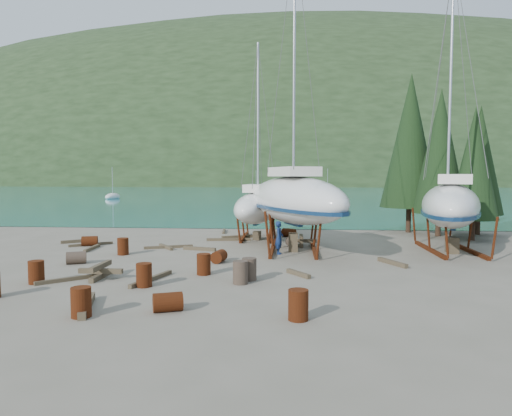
# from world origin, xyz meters

# --- Properties ---
(ground) EXTENTS (600.00, 600.00, 0.00)m
(ground) POSITION_xyz_m (0.00, 0.00, 0.00)
(ground) COLOR #665F50
(ground) RESTS_ON ground
(bay_water) EXTENTS (700.00, 700.00, 0.00)m
(bay_water) POSITION_xyz_m (0.00, 315.00, 0.01)
(bay_water) COLOR #1A6D83
(bay_water) RESTS_ON ground
(far_hill) EXTENTS (800.00, 360.00, 110.00)m
(far_hill) POSITION_xyz_m (0.00, 320.00, 0.00)
(far_hill) COLOR black
(far_hill) RESTS_ON ground
(far_house_left) EXTENTS (6.60, 5.60, 5.60)m
(far_house_left) POSITION_xyz_m (-60.00, 190.00, 2.92)
(far_house_left) COLOR beige
(far_house_left) RESTS_ON ground
(far_house_center) EXTENTS (6.60, 5.60, 5.60)m
(far_house_center) POSITION_xyz_m (-20.00, 190.00, 2.92)
(far_house_center) COLOR beige
(far_house_center) RESTS_ON ground
(far_house_right) EXTENTS (6.60, 5.60, 5.60)m
(far_house_right) POSITION_xyz_m (30.00, 190.00, 2.92)
(far_house_right) COLOR beige
(far_house_right) RESTS_ON ground
(cypress_near_right) EXTENTS (3.60, 3.60, 10.00)m
(cypress_near_right) POSITION_xyz_m (12.50, 12.00, 5.79)
(cypress_near_right) COLOR black
(cypress_near_right) RESTS_ON ground
(cypress_mid_right) EXTENTS (3.06, 3.06, 8.50)m
(cypress_mid_right) POSITION_xyz_m (14.00, 10.00, 4.92)
(cypress_mid_right) COLOR black
(cypress_mid_right) RESTS_ON ground
(cypress_back_left) EXTENTS (4.14, 4.14, 11.50)m
(cypress_back_left) POSITION_xyz_m (11.00, 14.00, 6.66)
(cypress_back_left) COLOR black
(cypress_back_left) RESTS_ON ground
(cypress_far_right) EXTENTS (3.24, 3.24, 9.00)m
(cypress_far_right) POSITION_xyz_m (15.50, 13.00, 5.21)
(cypress_far_right) COLOR black
(cypress_far_right) RESTS_ON ground
(moored_boat_left) EXTENTS (2.00, 5.00, 6.05)m
(moored_boat_left) POSITION_xyz_m (-30.00, 60.00, 0.39)
(moored_boat_left) COLOR silver
(moored_boat_left) RESTS_ON ground
(moored_boat_mid) EXTENTS (2.00, 5.00, 6.05)m
(moored_boat_mid) POSITION_xyz_m (10.00, 80.00, 0.39)
(moored_boat_mid) COLOR silver
(moored_boat_mid) RESTS_ON ground
(moored_boat_far) EXTENTS (2.00, 5.00, 6.05)m
(moored_boat_far) POSITION_xyz_m (-8.00, 110.00, 0.39)
(moored_boat_far) COLOR silver
(moored_boat_far) RESTS_ON ground
(large_sailboat_near) EXTENTS (7.30, 11.56, 17.60)m
(large_sailboat_near) POSITION_xyz_m (2.59, 5.32, 2.83)
(large_sailboat_near) COLOR silver
(large_sailboat_near) RESTS_ON ground
(large_sailboat_far) EXTENTS (5.64, 10.35, 15.73)m
(large_sailboat_far) POSITION_xyz_m (11.05, 5.38, 2.57)
(large_sailboat_far) COLOR silver
(large_sailboat_far) RESTS_ON ground
(small_sailboat_shore) EXTENTS (3.47, 8.22, 12.75)m
(small_sailboat_shore) POSITION_xyz_m (0.25, 9.63, 2.10)
(small_sailboat_shore) COLOR silver
(small_sailboat_shore) RESTS_ON ground
(worker) EXTENTS (0.48, 0.68, 1.74)m
(worker) POSITION_xyz_m (1.85, 3.82, 0.87)
(worker) COLOR #11234D
(worker) RESTS_ON ground
(drum_0) EXTENTS (0.58, 0.58, 0.88)m
(drum_0) POSITION_xyz_m (-7.21, -3.54, 0.44)
(drum_0) COLOR #632D11
(drum_0) RESTS_ON ground
(drum_2) EXTENTS (1.01, 0.81, 0.58)m
(drum_2) POSITION_xyz_m (-9.37, 5.75, 0.29)
(drum_2) COLOR #632D11
(drum_2) RESTS_ON ground
(drum_3) EXTENTS (0.58, 0.58, 0.88)m
(drum_3) POSITION_xyz_m (-3.57, -7.41, 0.44)
(drum_3) COLOR #632D11
(drum_3) RESTS_ON ground
(drum_4) EXTENTS (1.05, 0.91, 0.58)m
(drum_4) POSITION_xyz_m (2.30, 10.66, 0.29)
(drum_4) COLOR #632D11
(drum_4) RESTS_ON ground
(drum_5) EXTENTS (0.58, 0.58, 0.88)m
(drum_5) POSITION_xyz_m (0.58, -2.96, 0.44)
(drum_5) COLOR #2D2823
(drum_5) RESTS_ON ground
(drum_6) EXTENTS (0.72, 0.97, 0.58)m
(drum_6) POSITION_xyz_m (-0.93, 1.25, 0.29)
(drum_6) COLOR #632D11
(drum_6) RESTS_ON ground
(drum_7) EXTENTS (0.58, 0.58, 0.88)m
(drum_7) POSITION_xyz_m (2.74, -7.19, 0.44)
(drum_7) COLOR #632D11
(drum_7) RESTS_ON ground
(drum_8) EXTENTS (0.58, 0.58, 0.88)m
(drum_8) POSITION_xyz_m (-6.28, 2.95, 0.44)
(drum_8) COLOR #632D11
(drum_8) RESTS_ON ground
(drum_10) EXTENTS (0.58, 0.58, 0.88)m
(drum_10) POSITION_xyz_m (-2.93, -3.70, 0.44)
(drum_10) COLOR #632D11
(drum_10) RESTS_ON ground
(drum_11) EXTENTS (0.69, 0.95, 0.58)m
(drum_11) POSITION_xyz_m (2.47, 6.25, 0.29)
(drum_11) COLOR #2D2823
(drum_11) RESTS_ON ground
(drum_12) EXTENTS (1.03, 0.86, 0.58)m
(drum_12) POSITION_xyz_m (-1.20, -6.68, 0.29)
(drum_12) COLOR #632D11
(drum_12) RESTS_ON ground
(drum_14) EXTENTS (0.58, 0.58, 0.88)m
(drum_14) POSITION_xyz_m (-1.13, -1.47, 0.44)
(drum_14) COLOR #632D11
(drum_14) RESTS_ON ground
(drum_15) EXTENTS (1.04, 0.88, 0.58)m
(drum_15) POSITION_xyz_m (-7.54, 0.37, 0.29)
(drum_15) COLOR #2D2823
(drum_15) RESTS_ON ground
(drum_17) EXTENTS (0.58, 0.58, 0.88)m
(drum_17) POSITION_xyz_m (0.86, -2.32, 0.44)
(drum_17) COLOR #2D2823
(drum_17) RESTS_ON ground
(timber_1) EXTENTS (1.04, 1.90, 0.19)m
(timber_1) POSITION_xyz_m (7.19, 1.40, 0.10)
(timber_1) COLOR brown
(timber_1) RESTS_ON ground
(timber_2) EXTENTS (1.71, 1.36, 0.19)m
(timber_2) POSITION_xyz_m (-10.70, 7.00, 0.09)
(timber_2) COLOR brown
(timber_2) RESTS_ON ground
(timber_3) EXTENTS (2.08, 1.96, 0.15)m
(timber_3) POSITION_xyz_m (-6.10, -2.98, 0.07)
(timber_3) COLOR brown
(timber_3) RESTS_ON ground
(timber_4) EXTENTS (1.22, 1.57, 0.17)m
(timber_4) POSITION_xyz_m (-4.63, 5.19, 0.09)
(timber_4) COLOR brown
(timber_4) RESTS_ON ground
(timber_5) EXTENTS (0.92, 2.73, 0.16)m
(timber_5) POSITION_xyz_m (-2.96, -2.77, 0.08)
(timber_5) COLOR brown
(timber_5) RESTS_ON ground
(timber_6) EXTENTS (2.01, 1.12, 0.19)m
(timber_6) POSITION_xyz_m (-1.10, 9.76, 0.10)
(timber_6) COLOR brown
(timber_6) RESTS_ON ground
(timber_7) EXTENTS (1.00, 1.33, 0.17)m
(timber_7) POSITION_xyz_m (2.80, -1.35, 0.09)
(timber_7) COLOR brown
(timber_7) RESTS_ON ground
(timber_8) EXTENTS (1.92, 0.70, 0.19)m
(timber_8) POSITION_xyz_m (-2.59, 4.66, 0.09)
(timber_8) COLOR brown
(timber_8) RESTS_ON ground
(timber_9) EXTENTS (0.40, 2.17, 0.15)m
(timber_9) POSITION_xyz_m (-2.48, 12.94, 0.08)
(timber_9) COLOR brown
(timber_9) RESTS_ON ground
(timber_10) EXTENTS (2.78, 0.55, 0.16)m
(timber_10) POSITION_xyz_m (-1.51, 8.55, 0.08)
(timber_10) COLOR brown
(timber_10) RESTS_ON ground
(timber_11) EXTENTS (2.62, 1.17, 0.15)m
(timber_11) POSITION_xyz_m (-4.49, 5.28, 0.08)
(timber_11) COLOR brown
(timber_11) RESTS_ON ground
(timber_15) EXTENTS (2.10, 1.65, 0.15)m
(timber_15) POSITION_xyz_m (-9.36, 5.90, 0.07)
(timber_15) COLOR brown
(timber_15) RESTS_ON ground
(timber_16) EXTENTS (0.96, 2.37, 0.23)m
(timber_16) POSITION_xyz_m (-3.77, -6.63, 0.11)
(timber_16) COLOR brown
(timber_16) RESTS_ON ground
(timber_17) EXTENTS (0.32, 2.19, 0.16)m
(timber_17) POSITION_xyz_m (-8.65, 4.47, 0.08)
(timber_17) COLOR brown
(timber_17) RESTS_ON ground
(timber_pile_fore) EXTENTS (1.80, 1.80, 0.60)m
(timber_pile_fore) POSITION_xyz_m (-5.13, -2.49, 0.30)
(timber_pile_fore) COLOR brown
(timber_pile_fore) RESTS_ON ground
(timber_pile_aft) EXTENTS (1.80, 1.80, 0.60)m
(timber_pile_aft) POSITION_xyz_m (3.06, 6.81, 0.30)
(timber_pile_aft) COLOR brown
(timber_pile_aft) RESTS_ON ground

